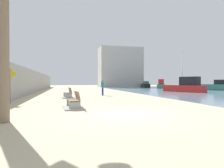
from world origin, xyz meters
TOP-DOWN VIEW (x-y plane):
  - ground_plane at (0.00, 18.00)m, footprint 120.00×120.00m
  - seawall at (-7.50, 18.00)m, footprint 0.80×64.00m
  - bench_near at (-2.50, 2.92)m, footprint 1.26×2.18m
  - bench_far at (-2.74, 10.32)m, footprint 1.32×2.21m
  - person_walking at (1.05, 12.94)m, footprint 0.41×0.39m
  - boat_mid_bay at (22.67, 20.29)m, footprint 4.91×5.89m
  - boat_distant at (17.13, 39.09)m, footprint 3.05×6.56m
  - boat_nearest at (14.06, 16.98)m, footprint 4.22×6.24m
  - boat_far_right at (18.52, 33.07)m, footprint 4.44×6.05m
  - pedestrian_sign at (-6.70, 6.38)m, footprint 0.85×0.08m
  - harbor_building at (12.32, 46.00)m, footprint 12.00×6.00m

SIDE VIEW (x-z plane):
  - ground_plane at x=0.00m, z-range 0.00..0.00m
  - bench_near at x=-2.50m, z-range -0.26..0.72m
  - bench_far at x=-2.74m, z-range -0.26..0.72m
  - boat_distant at x=17.13m, z-range -0.15..1.48m
  - boat_mid_bay at x=22.67m, z-range -0.18..1.64m
  - boat_far_right at x=18.52m, z-range -0.25..1.80m
  - boat_nearest at x=14.06m, z-range -2.53..4.23m
  - person_walking at x=1.05m, z-range 0.15..1.91m
  - seawall at x=-7.50m, z-range 0.00..3.04m
  - pedestrian_sign at x=-6.70m, z-range 0.31..2.80m
  - harbor_building at x=12.32m, z-range 0.00..11.17m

